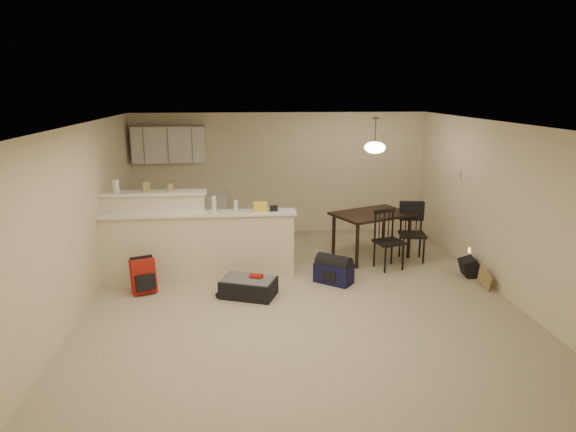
{
  "coord_description": "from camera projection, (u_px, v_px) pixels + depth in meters",
  "views": [
    {
      "loc": [
        -0.82,
        -6.96,
        2.97
      ],
      "look_at": [
        -0.1,
        0.7,
        1.05
      ],
      "focal_mm": 32.0,
      "sensor_mm": 36.0,
      "label": 1
    }
  ],
  "objects": [
    {
      "name": "room",
      "position": [
        300.0,
        214.0,
        7.21
      ],
      "size": [
        7.0,
        7.02,
        2.5
      ],
      "color": "#BAAB8F",
      "rests_on": "ground"
    },
    {
      "name": "kitchen_counter",
      "position": [
        182.0,
        217.0,
        10.31
      ],
      "size": [
        1.8,
        0.6,
        0.9
      ],
      "primitive_type": "cube",
      "color": "white",
      "rests_on": "ground"
    },
    {
      "name": "suitcase",
      "position": [
        249.0,
        288.0,
        7.52
      ],
      "size": [
        0.9,
        0.74,
        0.26
      ],
      "primitive_type": "cube",
      "rotation": [
        0.0,
        0.0,
        -0.36
      ],
      "color": "black",
      "rests_on": "ground"
    },
    {
      "name": "red_backpack",
      "position": [
        143.0,
        276.0,
        7.63
      ],
      "size": [
        0.4,
        0.33,
        0.52
      ],
      "primitive_type": "cube",
      "rotation": [
        0.0,
        0.0,
        0.38
      ],
      "color": "#A71B12",
      "rests_on": "ground"
    },
    {
      "name": "small_box",
      "position": [
        171.0,
        188.0,
        8.07
      ],
      "size": [
        0.08,
        0.06,
        0.12
      ],
      "primitive_type": "cube",
      "color": "#9E8852",
      "rests_on": "breakfast_bar"
    },
    {
      "name": "cardboard_sheet",
      "position": [
        485.0,
        279.0,
        7.81
      ],
      "size": [
        0.03,
        0.4,
        0.3
      ],
      "primitive_type": "cube",
      "rotation": [
        0.0,
        0.0,
        1.55
      ],
      "color": "#9E8852",
      "rests_on": "ground"
    },
    {
      "name": "bag_lump",
      "position": [
        260.0,
        207.0,
        8.06
      ],
      "size": [
        0.22,
        0.18,
        0.14
      ],
      "primitive_type": "cube",
      "color": "#9E8852",
      "rests_on": "breakfast_bar"
    },
    {
      "name": "upper_cabinets",
      "position": [
        169.0,
        144.0,
        10.06
      ],
      "size": [
        1.4,
        0.34,
        0.7
      ],
      "primitive_type": "cube",
      "color": "white",
      "rests_on": "room"
    },
    {
      "name": "cereal_box",
      "position": [
        147.0,
        187.0,
        8.03
      ],
      "size": [
        0.1,
        0.07,
        0.16
      ],
      "primitive_type": "cube",
      "color": "#9E8852",
      "rests_on": "breakfast_bar"
    },
    {
      "name": "dining_chair_near",
      "position": [
        389.0,
        240.0,
        8.59
      ],
      "size": [
        0.54,
        0.53,
        0.99
      ],
      "primitive_type": null,
      "rotation": [
        0.0,
        0.0,
        0.31
      ],
      "color": "black",
      "rests_on": "ground"
    },
    {
      "name": "jar",
      "position": [
        116.0,
        186.0,
        7.99
      ],
      "size": [
        0.1,
        0.1,
        0.2
      ],
      "primitive_type": "cylinder",
      "color": "silver",
      "rests_on": "breakfast_bar"
    },
    {
      "name": "thermostat",
      "position": [
        460.0,
        175.0,
        8.92
      ],
      "size": [
        0.02,
        0.12,
        0.12
      ],
      "primitive_type": "cube",
      "color": "beige",
      "rests_on": "room"
    },
    {
      "name": "pendant_lamp",
      "position": [
        375.0,
        147.0,
        8.8
      ],
      "size": [
        0.36,
        0.36,
        0.62
      ],
      "color": "brown",
      "rests_on": "room"
    },
    {
      "name": "dining_table",
      "position": [
        372.0,
        218.0,
        9.1
      ],
      "size": [
        1.56,
        1.34,
        0.83
      ],
      "rotation": [
        0.0,
        0.0,
        0.41
      ],
      "color": "black",
      "rests_on": "ground"
    },
    {
      "name": "bottle_b",
      "position": [
        236.0,
        206.0,
        8.02
      ],
      "size": [
        0.06,
        0.06,
        0.18
      ],
      "primitive_type": "cylinder",
      "color": "silver",
      "rests_on": "breakfast_bar"
    },
    {
      "name": "breakfast_bar",
      "position": [
        183.0,
        241.0,
        8.16
      ],
      "size": [
        3.08,
        0.58,
        1.39
      ],
      "color": "beige",
      "rests_on": "ground"
    },
    {
      "name": "dining_chair_far",
      "position": [
        412.0,
        233.0,
        8.99
      ],
      "size": [
        0.5,
        0.48,
        1.01
      ],
      "primitive_type": null,
      "rotation": [
        0.0,
        0.0,
        -0.14
      ],
      "color": "black",
      "rests_on": "ground"
    },
    {
      "name": "bottle_a",
      "position": [
        214.0,
        204.0,
        7.98
      ],
      "size": [
        0.07,
        0.07,
        0.26
      ],
      "primitive_type": "cylinder",
      "color": "silver",
      "rests_on": "breakfast_bar"
    },
    {
      "name": "navy_duffel",
      "position": [
        334.0,
        273.0,
        8.03
      ],
      "size": [
        0.64,
        0.6,
        0.31
      ],
      "primitive_type": "cube",
      "rotation": [
        0.0,
        0.0,
        -0.67
      ],
      "color": "#12133B",
      "rests_on": "ground"
    },
    {
      "name": "black_daypack",
      "position": [
        469.0,
        267.0,
        8.33
      ],
      "size": [
        0.26,
        0.35,
        0.29
      ],
      "primitive_type": "cube",
      "rotation": [
        0.0,
        0.0,
        1.47
      ],
      "color": "black",
      "rests_on": "ground"
    },
    {
      "name": "pouch",
      "position": [
        274.0,
        208.0,
        8.08
      ],
      "size": [
        0.12,
        0.1,
        0.08
      ],
      "primitive_type": "cube",
      "color": "#9E8852",
      "rests_on": "breakfast_bar"
    }
  ]
}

